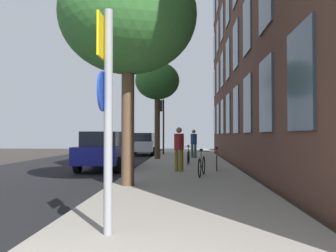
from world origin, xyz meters
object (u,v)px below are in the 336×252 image
sign_post (107,103)px  bicycle_0 (202,165)px  tree_far (157,82)px  car_0 (105,150)px  bicycle_1 (217,161)px  bicycle_2 (188,157)px  traffic_light (162,117)px  pedestrian_1 (194,142)px  tree_near (128,16)px  car_1 (144,144)px  pedestrian_0 (179,146)px

sign_post → bicycle_0: 7.52m
sign_post → tree_far: bearing=92.0°
sign_post → car_0: bearing=103.0°
bicycle_0 → bicycle_1: size_ratio=1.00×
bicycle_0 → bicycle_1: 2.20m
tree_far → car_0: size_ratio=1.36×
bicycle_2 → car_0: car_0 is taller
traffic_light → bicycle_0: 13.81m
tree_far → bicycle_1: size_ratio=3.44×
pedestrian_1 → car_0: size_ratio=0.41×
tree_near → bicycle_0: tree_near is taller
car_1 → sign_post: bearing=-84.6°
pedestrian_0 → bicycle_1: bearing=22.3°
bicycle_2 → traffic_light: bearing=102.0°
bicycle_0 → car_1: bearing=104.5°
sign_post → car_0: (-2.36, 10.22, -1.10)m
car_0 → bicycle_1: bearing=-11.5°
tree_near → bicycle_2: tree_near is taller
tree_far → car_1: 6.85m
tree_near → tree_far: bearing=90.4°
tree_far → traffic_light: bearing=90.6°
tree_far → car_1: size_ratio=1.31×
bicycle_1 → sign_post: bearing=-104.0°
sign_post → tree_near: tree_near is taller
bicycle_0 → pedestrian_0: bearing=118.1°
bicycle_1 → car_0: (-4.67, 0.95, 0.37)m
bicycle_1 → car_0: car_0 is taller
sign_post → pedestrian_0: 8.76m
bicycle_1 → car_1: 12.80m
sign_post → traffic_light: (-0.61, 20.62, 0.84)m
bicycle_2 → car_1: size_ratio=0.39×
sign_post → pedestrian_0: bearing=84.5°
pedestrian_0 → bicycle_0: bearing=-61.9°
tree_far → bicycle_1: 8.19m
sign_post → traffic_light: 20.65m
bicycle_1 → traffic_light: bearing=104.4°
pedestrian_1 → car_0: pedestrian_1 is taller
traffic_light → car_0: bearing=-99.6°
sign_post → car_0: sign_post is taller
tree_near → traffic_light: bearing=90.5°
bicycle_0 → pedestrian_1: (-0.07, 9.49, 0.61)m
bicycle_0 → bicycle_1: bicycle_0 is taller
bicycle_2 → tree_far: bearing=115.2°
traffic_light → bicycle_0: traffic_light is taller
pedestrian_0 → car_0: size_ratio=0.40×
pedestrian_0 → bicycle_2: bearing=83.5°
sign_post → bicycle_1: bearing=76.0°
bicycle_1 → pedestrian_1: 7.47m
traffic_light → car_0: 10.72m
tree_far → car_0: bearing=-108.0°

